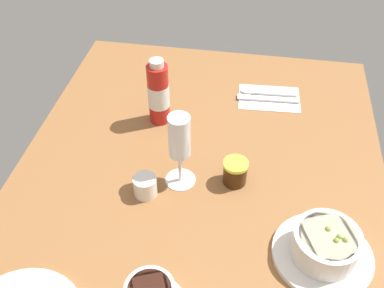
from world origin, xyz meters
The scene contains 7 objects.
ground_plane centered at (0.00, 0.00, -1.50)cm, with size 110.00×84.00×3.00cm, color brown.
porridge_bowl centered at (-15.48, -26.58, 3.30)cm, with size 19.08×19.08×7.52cm.
cutlery_setting centered at (33.18, -14.19, 0.27)cm, with size 12.33×17.22×0.90cm.
creamer_jug centered at (-5.57, 10.48, 2.44)cm, with size 5.07×6.04×5.34cm.
wine_glass centered at (-0.51, 3.68, 11.90)cm, with size 6.80×6.80×18.10cm.
jam_jar centered at (1.10, -8.24, 2.97)cm, with size 5.51×5.51×5.87cm.
sauce_bottle_red centered at (19.44, 12.76, 8.24)cm, with size 5.34×5.34×17.76cm.
Camera 1 is at (-66.44, -9.98, 73.76)cm, focal length 41.63 mm.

